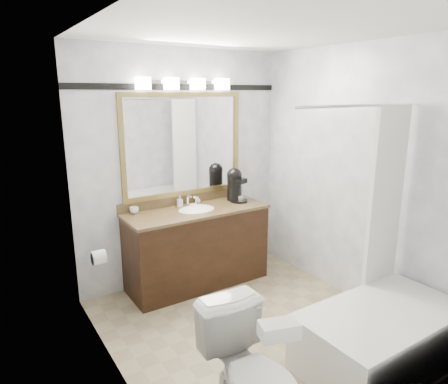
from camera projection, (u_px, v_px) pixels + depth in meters
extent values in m
cube|color=#9A8B68|center=(253.00, 327.00, 3.58)|extent=(2.40, 2.60, 0.01)
cube|color=white|center=(259.00, 29.00, 2.97)|extent=(2.40, 2.60, 0.01)
cube|color=white|center=(183.00, 168.00, 4.34)|extent=(2.40, 0.01, 2.50)
cube|color=white|center=(399.00, 240.00, 2.21)|extent=(2.40, 0.01, 2.50)
cube|color=white|center=(111.00, 216.00, 2.64)|extent=(0.01, 2.60, 2.50)
cube|color=white|center=(354.00, 176.00, 3.91)|extent=(0.01, 2.60, 2.50)
cube|color=black|center=(197.00, 248.00, 4.31)|extent=(1.50, 0.55, 0.82)
cube|color=olive|center=(197.00, 211.00, 4.20)|extent=(1.53, 0.58, 0.03)
cube|color=olive|center=(185.00, 199.00, 4.41)|extent=(1.53, 0.03, 0.10)
ellipsoid|color=white|center=(197.00, 212.00, 4.21)|extent=(0.44, 0.34, 0.14)
cube|color=olive|center=(182.00, 94.00, 4.13)|extent=(1.40, 0.04, 0.05)
cube|color=olive|center=(185.00, 193.00, 4.39)|extent=(1.40, 0.04, 0.05)
cube|color=olive|center=(122.00, 150.00, 3.90)|extent=(0.05, 0.04, 1.00)
cube|color=olive|center=(236.00, 141.00, 4.61)|extent=(0.05, 0.04, 1.00)
cube|color=white|center=(183.00, 145.00, 4.26)|extent=(1.30, 0.01, 1.00)
cube|color=silver|center=(182.00, 82.00, 4.09)|extent=(0.90, 0.05, 0.03)
cube|color=white|center=(143.00, 83.00, 3.82)|extent=(0.12, 0.12, 0.12)
cube|color=white|center=(171.00, 84.00, 3.98)|extent=(0.12, 0.12, 0.12)
cube|color=white|center=(198.00, 84.00, 4.14)|extent=(0.12, 0.12, 0.12)
cube|color=white|center=(222.00, 84.00, 4.29)|extent=(0.12, 0.12, 0.12)
cube|color=black|center=(182.00, 87.00, 4.12)|extent=(2.40, 0.01, 0.06)
cube|color=white|center=(381.00, 337.00, 3.06)|extent=(1.30, 0.72, 0.45)
cylinder|color=silver|center=(359.00, 106.00, 2.95)|extent=(1.30, 0.02, 0.02)
cube|color=white|center=(386.00, 199.00, 3.35)|extent=(0.40, 0.04, 1.55)
cylinder|color=white|center=(99.00, 257.00, 3.35)|extent=(0.11, 0.12, 0.12)
imported|color=white|center=(254.00, 378.00, 2.38)|extent=(0.48, 0.80, 0.79)
cube|color=white|center=(279.00, 330.00, 2.10)|extent=(0.24, 0.17, 0.09)
cylinder|color=black|center=(239.00, 201.00, 4.49)|extent=(0.20, 0.20, 0.02)
cylinder|color=black|center=(234.00, 188.00, 4.50)|extent=(0.16, 0.16, 0.28)
sphere|color=black|center=(234.00, 175.00, 4.46)|extent=(0.17, 0.17, 0.17)
cube|color=black|center=(241.00, 181.00, 4.42)|extent=(0.14, 0.14, 0.05)
cylinder|color=silver|center=(240.00, 198.00, 4.47)|extent=(0.07, 0.07, 0.07)
imported|color=white|center=(134.00, 210.00, 4.04)|extent=(0.11, 0.11, 0.07)
imported|color=white|center=(180.00, 201.00, 4.28)|extent=(0.06, 0.06, 0.12)
imported|color=white|center=(198.00, 200.00, 4.43)|extent=(0.07, 0.07, 0.07)
cube|color=beige|center=(194.00, 205.00, 4.31)|extent=(0.08, 0.05, 0.02)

